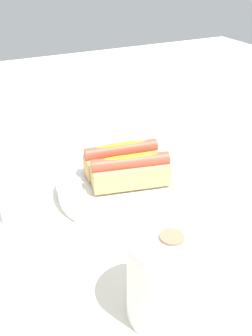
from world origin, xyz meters
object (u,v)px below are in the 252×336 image
(serving_bowl, at_px, (126,184))
(water_glass, at_px, (17,198))
(hotdog_front, at_px, (121,158))
(paper_towel_roll, at_px, (169,277))
(hotdog_back, at_px, (131,171))

(serving_bowl, xyz_separation_m, water_glass, (0.22, -0.01, 0.02))
(hotdog_front, bearing_deg, paper_towel_roll, 74.86)
(hotdog_back, height_order, paper_towel_roll, paper_towel_roll)
(serving_bowl, height_order, hotdog_back, hotdog_back)
(serving_bowl, distance_m, water_glass, 0.22)
(serving_bowl, xyz_separation_m, hotdog_back, (0.00, 0.03, 0.04))
(serving_bowl, bearing_deg, paper_towel_roll, 74.09)
(hotdog_back, relative_size, paper_towel_roll, 1.17)
(serving_bowl, bearing_deg, water_glass, -3.76)
(serving_bowl, relative_size, water_glass, 3.04)
(hotdog_back, bearing_deg, water_glass, -11.05)
(hotdog_front, distance_m, paper_towel_roll, 0.33)
(serving_bowl, distance_m, hotdog_back, 0.05)
(hotdog_front, bearing_deg, water_glass, 3.44)
(hotdog_front, relative_size, hotdog_back, 0.99)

